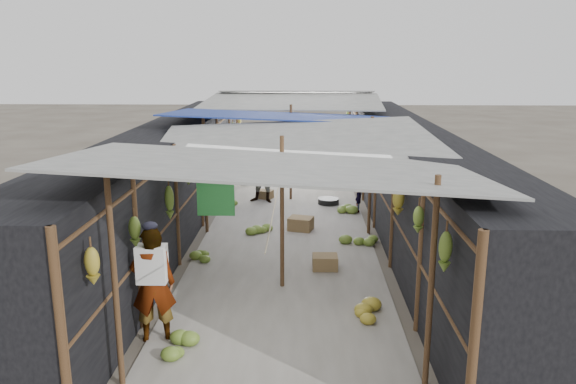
# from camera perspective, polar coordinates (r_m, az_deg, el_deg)

# --- Properties ---
(aisle_slab) EXTENTS (3.60, 16.00, 0.02)m
(aisle_slab) POSITION_cam_1_polar(r_m,az_deg,el_deg) (13.01, 0.01, -3.48)
(aisle_slab) COLOR #9E998E
(aisle_slab) RESTS_ON ground
(stall_left) EXTENTS (1.40, 15.00, 2.30)m
(stall_left) POSITION_cam_1_polar(r_m,az_deg,el_deg) (13.08, -11.90, 1.47)
(stall_left) COLOR black
(stall_left) RESTS_ON ground
(stall_right) EXTENTS (1.40, 15.00, 2.30)m
(stall_right) POSITION_cam_1_polar(r_m,az_deg,el_deg) (12.93, 12.06, 1.33)
(stall_right) COLOR black
(stall_right) RESTS_ON ground
(crate_near) EXTENTS (0.61, 0.54, 0.31)m
(crate_near) POSITION_cam_1_polar(r_m,az_deg,el_deg) (12.67, 1.30, -3.27)
(crate_near) COLOR olive
(crate_near) RESTS_ON ground
(crate_mid) EXTENTS (0.47, 0.38, 0.28)m
(crate_mid) POSITION_cam_1_polar(r_m,az_deg,el_deg) (10.44, 3.78, -7.16)
(crate_mid) COLOR olive
(crate_mid) RESTS_ON ground
(crate_back) EXTENTS (0.48, 0.44, 0.25)m
(crate_back) POSITION_cam_1_polar(r_m,az_deg,el_deg) (15.47, -2.32, -0.27)
(crate_back) COLOR olive
(crate_back) RESTS_ON ground
(black_basin) EXTENTS (0.56, 0.56, 0.17)m
(black_basin) POSITION_cam_1_polar(r_m,az_deg,el_deg) (14.93, 4.13, -0.97)
(black_basin) COLOR black
(black_basin) RESTS_ON ground
(vendor_elderly) EXTENTS (0.67, 0.51, 1.64)m
(vendor_elderly) POSITION_cam_1_polar(r_m,az_deg,el_deg) (7.95, -13.54, -9.11)
(vendor_elderly) COLOR silver
(vendor_elderly) RESTS_ON ground
(shopper_blue) EXTENTS (0.89, 0.76, 1.59)m
(shopper_blue) POSITION_cam_1_polar(r_m,az_deg,el_deg) (14.95, -2.49, 1.86)
(shopper_blue) COLOR #1D4E95
(shopper_blue) RESTS_ON ground
(vendor_seated) EXTENTS (0.31, 0.51, 0.77)m
(vendor_seated) POSITION_cam_1_polar(r_m,az_deg,el_deg) (14.15, 7.06, -0.61)
(vendor_seated) COLOR #514A46
(vendor_seated) RESTS_ON ground
(market_canopy) EXTENTS (5.62, 15.20, 2.77)m
(market_canopy) POSITION_cam_1_polar(r_m,az_deg,el_deg) (12.83, 0.18, 7.23)
(market_canopy) COLOR brown
(market_canopy) RESTS_ON ground
(hanging_bananas) EXTENTS (3.96, 14.04, 0.88)m
(hanging_bananas) POSITION_cam_1_polar(r_m,az_deg,el_deg) (13.22, -0.18, 3.94)
(hanging_bananas) COLOR #A38F29
(hanging_bananas) RESTS_ON ground
(floor_bananas) EXTENTS (3.67, 10.73, 0.34)m
(floor_bananas) POSITION_cam_1_polar(r_m,az_deg,el_deg) (12.44, 0.68, -3.60)
(floor_bananas) COLOR olive
(floor_bananas) RESTS_ON ground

